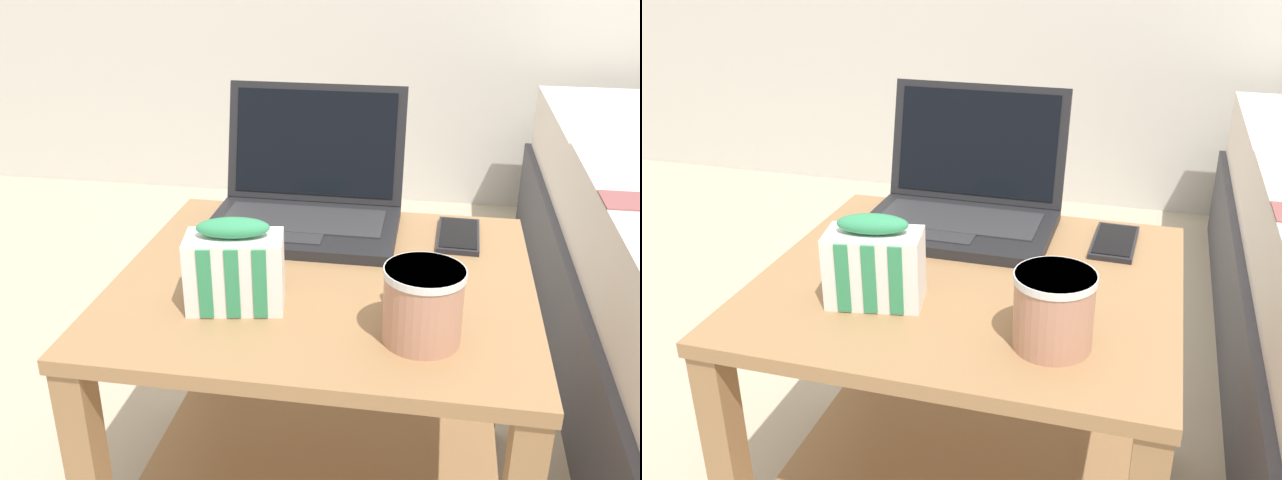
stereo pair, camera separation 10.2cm
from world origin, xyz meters
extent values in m
cube|color=#997047|center=(0.00, 0.00, 0.46)|extent=(0.63, 0.57, 0.02)
cube|color=#997047|center=(0.00, 0.00, 0.12)|extent=(0.59, 0.53, 0.02)
cube|color=#997047|center=(-0.29, 0.26, 0.23)|extent=(0.04, 0.04, 0.45)
cube|color=#997047|center=(0.29, 0.26, 0.23)|extent=(0.04, 0.04, 0.45)
cube|color=black|center=(-0.07, 0.16, 0.48)|extent=(0.33, 0.22, 0.02)
cube|color=#2D2D30|center=(-0.07, 0.17, 0.50)|extent=(0.28, 0.12, 0.00)
cube|color=#2D2D30|center=(-0.07, 0.10, 0.49)|extent=(0.09, 0.05, 0.00)
cube|color=black|center=(-0.07, 0.30, 0.60)|extent=(0.33, 0.07, 0.21)
cube|color=black|center=(-0.07, 0.29, 0.60)|extent=(0.30, 0.05, 0.18)
cube|color=orange|center=(0.00, 0.30, 0.58)|extent=(0.05, 0.01, 0.05)
cube|color=black|center=(-0.12, 0.29, 0.56)|extent=(0.05, 0.01, 0.04)
cube|color=green|center=(0.00, 0.31, 0.61)|extent=(0.03, 0.01, 0.04)
cube|color=silver|center=(-0.04, 0.31, 0.61)|extent=(0.04, 0.01, 0.03)
cylinder|color=tan|center=(0.15, -0.16, 0.53)|extent=(0.10, 0.10, 0.10)
cylinder|color=silver|center=(0.15, -0.16, 0.57)|extent=(0.10, 0.10, 0.01)
cylinder|color=black|center=(0.15, -0.16, 0.56)|extent=(0.09, 0.09, 0.01)
torus|color=tan|center=(0.13, -0.10, 0.53)|extent=(0.04, 0.08, 0.08)
cube|color=white|center=(-0.11, -0.11, 0.53)|extent=(0.14, 0.09, 0.11)
cube|color=#338C59|center=(-0.14, -0.15, 0.53)|extent=(0.02, 0.01, 0.10)
cube|color=#338C59|center=(-0.10, -0.15, 0.53)|extent=(0.02, 0.01, 0.10)
cube|color=#338C59|center=(-0.06, -0.14, 0.53)|extent=(0.02, 0.01, 0.10)
ellipsoid|color=#338C59|center=(-0.11, -0.11, 0.60)|extent=(0.11, 0.06, 0.03)
cube|color=black|center=(0.20, 0.18, 0.48)|extent=(0.07, 0.14, 0.01)
cube|color=black|center=(0.20, 0.18, 0.49)|extent=(0.07, 0.13, 0.00)
camera|label=1|loc=(0.16, -0.96, 0.97)|focal=40.00mm
camera|label=2|loc=(0.25, -0.94, 0.97)|focal=40.00mm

